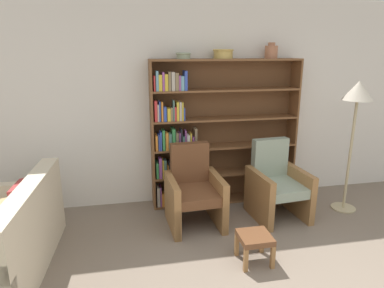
{
  "coord_description": "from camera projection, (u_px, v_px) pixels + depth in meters",
  "views": [
    {
      "loc": [
        -1.31,
        -1.9,
        2.11
      ],
      "look_at": [
        -0.52,
        2.15,
        0.95
      ],
      "focal_mm": 32.0,
      "sensor_mm": 36.0,
      "label": 1
    }
  ],
  "objects": [
    {
      "name": "wall_back",
      "position": [
        222.0,
        103.0,
        4.75
      ],
      "size": [
        12.0,
        0.06,
        2.75
      ],
      "color": "silver",
      "rests_on": "ground"
    },
    {
      "name": "bookshelf",
      "position": [
        210.0,
        135.0,
        4.66
      ],
      "size": [
        2.01,
        0.3,
        1.98
      ],
      "color": "brown",
      "rests_on": "ground"
    },
    {
      "name": "bowl_terracotta",
      "position": [
        183.0,
        55.0,
        4.29
      ],
      "size": [
        0.2,
        0.2,
        0.08
      ],
      "color": "gray",
      "rests_on": "bookshelf"
    },
    {
      "name": "bowl_stoneware",
      "position": [
        223.0,
        53.0,
        4.38
      ],
      "size": [
        0.27,
        0.27,
        0.12
      ],
      "color": "tan",
      "rests_on": "bookshelf"
    },
    {
      "name": "vase_tall",
      "position": [
        271.0,
        51.0,
        4.5
      ],
      "size": [
        0.17,
        0.17,
        0.2
      ],
      "color": "#A36647",
      "rests_on": "bookshelf"
    },
    {
      "name": "couch",
      "position": [
        2.0,
        243.0,
        3.27
      ],
      "size": [
        0.97,
        1.74,
        0.88
      ],
      "rotation": [
        0.0,
        0.0,
        1.52
      ],
      "color": "beige",
      "rests_on": "ground"
    },
    {
      "name": "armchair_leather",
      "position": [
        194.0,
        192.0,
        4.18
      ],
      "size": [
        0.67,
        0.71,
        0.98
      ],
      "rotation": [
        0.0,
        0.0,
        3.19
      ],
      "color": "olive",
      "rests_on": "ground"
    },
    {
      "name": "armchair_cushioned",
      "position": [
        277.0,
        185.0,
        4.38
      ],
      "size": [
        0.7,
        0.73,
        0.98
      ],
      "rotation": [
        0.0,
        0.0,
        3.23
      ],
      "color": "olive",
      "rests_on": "ground"
    },
    {
      "name": "floor_lamp",
      "position": [
        357.0,
        100.0,
        4.27
      ],
      "size": [
        0.37,
        0.37,
        1.72
      ],
      "color": "tan",
      "rests_on": "ground"
    },
    {
      "name": "footstool",
      "position": [
        255.0,
        240.0,
        3.44
      ],
      "size": [
        0.32,
        0.32,
        0.31
      ],
      "color": "olive",
      "rests_on": "ground"
    }
  ]
}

